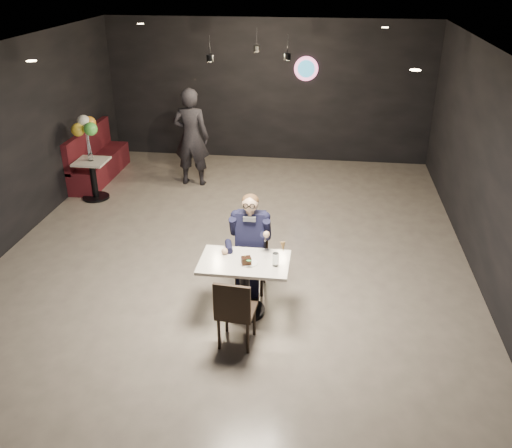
# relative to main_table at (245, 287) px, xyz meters

# --- Properties ---
(floor) EXTENTS (9.00, 9.00, 0.00)m
(floor) POSITION_rel_main_table_xyz_m (-0.38, 1.47, -0.38)
(floor) COLOR gray
(floor) RESTS_ON ground
(wall_sign) EXTENTS (0.50, 0.06, 0.50)m
(wall_sign) POSITION_rel_main_table_xyz_m (0.42, 5.94, 1.62)
(wall_sign) COLOR pink
(wall_sign) RESTS_ON floor
(pendant_lights) EXTENTS (1.40, 1.20, 0.36)m
(pendant_lights) POSITION_rel_main_table_xyz_m (-0.38, 3.47, 2.51)
(pendant_lights) COLOR black
(pendant_lights) RESTS_ON floor
(main_table) EXTENTS (1.10, 0.70, 0.75)m
(main_table) POSITION_rel_main_table_xyz_m (0.00, 0.00, 0.00)
(main_table) COLOR silver
(main_table) RESTS_ON floor
(chair_far) EXTENTS (0.42, 0.46, 0.92)m
(chair_far) POSITION_rel_main_table_xyz_m (0.00, 0.55, 0.09)
(chair_far) COLOR black
(chair_far) RESTS_ON floor
(chair_near) EXTENTS (0.46, 0.49, 0.92)m
(chair_near) POSITION_rel_main_table_xyz_m (0.00, -0.61, 0.09)
(chair_near) COLOR black
(chair_near) RESTS_ON floor
(seated_man) EXTENTS (0.60, 0.80, 1.44)m
(seated_man) POSITION_rel_main_table_xyz_m (0.00, 0.55, 0.34)
(seated_man) COLOR black
(seated_man) RESTS_ON floor
(dessert_plate) EXTENTS (0.22, 0.22, 0.01)m
(dessert_plate) POSITION_rel_main_table_xyz_m (0.06, -0.05, 0.38)
(dessert_plate) COLOR white
(dessert_plate) RESTS_ON main_table
(cake_slice) EXTENTS (0.14, 0.13, 0.08)m
(cake_slice) POSITION_rel_main_table_xyz_m (0.04, -0.08, 0.43)
(cake_slice) COLOR black
(cake_slice) RESTS_ON dessert_plate
(mint_leaf) EXTENTS (0.06, 0.04, 0.01)m
(mint_leaf) POSITION_rel_main_table_xyz_m (0.08, -0.14, 0.47)
(mint_leaf) COLOR #2E8C3F
(mint_leaf) RESTS_ON cake_slice
(sundae_glass) EXTENTS (0.08, 0.08, 0.17)m
(sundae_glass) POSITION_rel_main_table_xyz_m (0.39, -0.06, 0.46)
(sundae_glass) COLOR silver
(sundae_glass) RESTS_ON main_table
(wafer_cone) EXTENTS (0.07, 0.07, 0.12)m
(wafer_cone) POSITION_rel_main_table_xyz_m (0.47, -0.03, 0.62)
(wafer_cone) COLOR tan
(wafer_cone) RESTS_ON sundae_glass
(booth_bench) EXTENTS (0.51, 2.04, 1.02)m
(booth_bench) POSITION_rel_main_table_xyz_m (-3.63, 4.24, 0.14)
(booth_bench) COLOR #410D17
(booth_bench) RESTS_ON floor
(side_table) EXTENTS (0.56, 0.56, 0.71)m
(side_table) POSITION_rel_main_table_xyz_m (-3.33, 3.24, -0.02)
(side_table) COLOR silver
(side_table) RESTS_ON floor
(balloon_vase) EXTENTS (0.09, 0.09, 0.14)m
(balloon_vase) POSITION_rel_main_table_xyz_m (-3.33, 3.24, 0.44)
(balloon_vase) COLOR silver
(balloon_vase) RESTS_ON side_table
(balloon_bunch) EXTENTS (0.43, 0.43, 0.72)m
(balloon_bunch) POSITION_rel_main_table_xyz_m (-3.33, 3.24, 0.88)
(balloon_bunch) COLOR yellow
(balloon_bunch) RESTS_ON balloon_vase
(passerby) EXTENTS (0.71, 0.47, 1.91)m
(passerby) POSITION_rel_main_table_xyz_m (-1.68, 4.22, 0.58)
(passerby) COLOR black
(passerby) RESTS_ON floor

